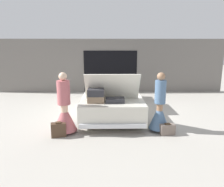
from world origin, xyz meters
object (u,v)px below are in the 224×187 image
person_right (159,111)px  suitcase_beside_right_person (167,129)px  car (111,96)px  suitcase_beside_left_person (59,130)px  person_left (64,112)px

person_right → suitcase_beside_right_person: size_ratio=3.97×
car → suitcase_beside_left_person: 2.91m
person_left → suitcase_beside_left_person: (-0.13, -0.27, -0.42)m
car → person_left: bearing=-121.5°
person_right → suitcase_beside_left_person: person_right is taller
person_left → person_right: 2.72m
car → suitcase_beside_right_person: size_ratio=11.27×
suitcase_beside_right_person → suitcase_beside_left_person: bearing=-178.5°
car → person_left: (-1.35, -2.21, 0.04)m
person_left → suitcase_beside_right_person: bearing=99.8°
person_left → suitcase_beside_right_person: 2.94m
car → person_right: 2.52m
suitcase_beside_left_person → suitcase_beside_right_person: (3.02, 0.08, -0.04)m
suitcase_beside_left_person → person_left: bearing=64.7°
car → suitcase_beside_right_person: bearing=-57.3°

